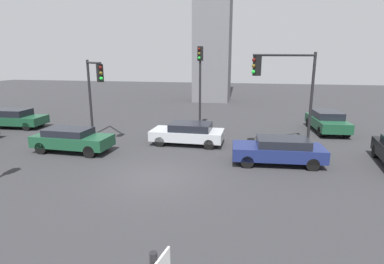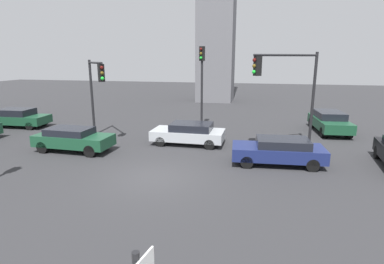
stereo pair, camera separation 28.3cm
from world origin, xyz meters
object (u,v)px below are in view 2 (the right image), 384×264
car_3 (73,139)px  traffic_light_2 (96,83)px  car_7 (18,117)px  traffic_light_3 (202,73)px  car_2 (329,121)px  car_5 (279,150)px  car_6 (189,133)px  traffic_light_0 (287,80)px

car_3 → traffic_light_2: bearing=88.4°
car_3 → car_7: bearing=150.1°
traffic_light_3 → car_2: (8.96, 0.61, -3.27)m
traffic_light_2 → car_3: size_ratio=1.15×
traffic_light_3 → car_5: traffic_light_3 is taller
traffic_light_3 → car_3: size_ratio=1.36×
car_2 → car_3: car_2 is taller
traffic_light_3 → car_6: traffic_light_3 is taller
traffic_light_0 → car_2: 6.80m
car_5 → car_3: bearing=-3.2°
car_2 → car_7: car_2 is taller
traffic_light_2 → car_7: traffic_light_2 is taller
car_5 → car_7: size_ratio=1.02×
car_2 → car_3: size_ratio=1.10×
traffic_light_0 → traffic_light_3: traffic_light_3 is taller
car_5 → car_6: 5.72m
traffic_light_3 → car_3: (-5.85, -7.31, -3.33)m
car_3 → car_7: (-7.68, 4.69, 0.00)m
traffic_light_0 → car_7: (-19.08, 1.75, -3.19)m
car_3 → car_5: (11.02, 0.19, -0.02)m
car_2 → car_6: 10.23m
car_5 → car_7: (-18.70, 4.50, 0.02)m
traffic_light_2 → car_6: bearing=49.2°
car_6 → car_7: car_7 is taller
car_2 → traffic_light_2: bearing=-75.3°
traffic_light_2 → car_2: 15.83m
car_2 → car_3: bearing=-67.0°
car_6 → traffic_light_2: bearing=1.9°
traffic_light_3 → car_7: traffic_light_3 is taller
traffic_light_3 → traffic_light_0: bearing=64.0°
traffic_light_3 → car_5: size_ratio=1.31×
traffic_light_3 → car_6: bearing=13.4°
traffic_light_0 → car_3: (-11.40, -2.94, -3.20)m
car_6 → car_7: bearing=-7.6°
car_2 → car_6: bearing=-65.2°
car_5 → car_6: (-5.08, 2.62, -0.01)m
traffic_light_3 → car_2: 9.55m
traffic_light_0 → traffic_light_2: bearing=-30.7°
traffic_light_3 → car_6: size_ratio=1.37×
traffic_light_2 → car_7: 8.57m
traffic_light_0 → traffic_light_3: 7.07m
traffic_light_2 → traffic_light_3: 7.38m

